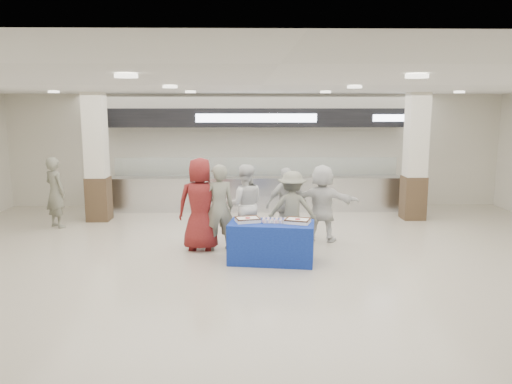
{
  "coord_description": "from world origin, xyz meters",
  "views": [
    {
      "loc": [
        -0.27,
        -8.26,
        2.87
      ],
      "look_at": [
        -0.08,
        1.6,
        1.16
      ],
      "focal_mm": 35.0,
      "sensor_mm": 36.0,
      "label": 1
    }
  ],
  "objects_px": {
    "sheet_cake_left": "(248,219)",
    "soldier_a": "(219,208)",
    "cupcake_tray": "(274,220)",
    "chef_tall": "(245,205)",
    "display_table": "(271,242)",
    "chef_short": "(287,204)",
    "soldier_b": "(292,209)",
    "civilian_white": "(322,203)",
    "soldier_bg": "(55,192)",
    "civilian_maroon": "(200,204)",
    "sheet_cake_right": "(298,220)"
  },
  "relations": [
    {
      "from": "cupcake_tray",
      "to": "chef_tall",
      "type": "relative_size",
      "value": 0.25
    },
    {
      "from": "display_table",
      "to": "civilian_maroon",
      "type": "distance_m",
      "value": 1.7
    },
    {
      "from": "sheet_cake_left",
      "to": "chef_short",
      "type": "xyz_separation_m",
      "value": [
        0.84,
        1.43,
        -0.0
      ]
    },
    {
      "from": "chef_short",
      "to": "soldier_bg",
      "type": "xyz_separation_m",
      "value": [
        -5.39,
        1.31,
        0.05
      ]
    },
    {
      "from": "chef_tall",
      "to": "soldier_b",
      "type": "relative_size",
      "value": 1.08
    },
    {
      "from": "display_table",
      "to": "sheet_cake_left",
      "type": "height_order",
      "value": "sheet_cake_left"
    },
    {
      "from": "civilian_white",
      "to": "soldier_b",
      "type": "bearing_deg",
      "value": 44.43
    },
    {
      "from": "soldier_a",
      "to": "display_table",
      "type": "bearing_deg",
      "value": 125.44
    },
    {
      "from": "soldier_a",
      "to": "chef_short",
      "type": "height_order",
      "value": "soldier_a"
    },
    {
      "from": "soldier_a",
      "to": "chef_short",
      "type": "bearing_deg",
      "value": -169.8
    },
    {
      "from": "sheet_cake_left",
      "to": "civilian_white",
      "type": "xyz_separation_m",
      "value": [
        1.59,
        1.38,
        0.03
      ]
    },
    {
      "from": "soldier_b",
      "to": "civilian_maroon",
      "type": "bearing_deg",
      "value": 11.52
    },
    {
      "from": "cupcake_tray",
      "to": "sheet_cake_left",
      "type": "bearing_deg",
      "value": 175.57
    },
    {
      "from": "civilian_maroon",
      "to": "soldier_bg",
      "type": "bearing_deg",
      "value": -26.44
    },
    {
      "from": "soldier_a",
      "to": "chef_short",
      "type": "relative_size",
      "value": 1.1
    },
    {
      "from": "display_table",
      "to": "soldier_a",
      "type": "bearing_deg",
      "value": 150.27
    },
    {
      "from": "display_table",
      "to": "chef_short",
      "type": "bearing_deg",
      "value": 83.68
    },
    {
      "from": "chef_short",
      "to": "civilian_white",
      "type": "xyz_separation_m",
      "value": [
        0.75,
        -0.05,
        0.04
      ]
    },
    {
      "from": "chef_tall",
      "to": "soldier_b",
      "type": "distance_m",
      "value": 0.98
    },
    {
      "from": "sheet_cake_right",
      "to": "soldier_bg",
      "type": "bearing_deg",
      "value": 152.45
    },
    {
      "from": "soldier_a",
      "to": "soldier_bg",
      "type": "height_order",
      "value": "soldier_a"
    },
    {
      "from": "soldier_a",
      "to": "chef_short",
      "type": "distance_m",
      "value": 1.58
    },
    {
      "from": "chef_tall",
      "to": "soldier_bg",
      "type": "distance_m",
      "value": 4.77
    },
    {
      "from": "soldier_a",
      "to": "chef_tall",
      "type": "distance_m",
      "value": 0.66
    },
    {
      "from": "chef_short",
      "to": "civilian_white",
      "type": "bearing_deg",
      "value": 157.6
    },
    {
      "from": "sheet_cake_right",
      "to": "cupcake_tray",
      "type": "relative_size",
      "value": 1.22
    },
    {
      "from": "soldier_b",
      "to": "civilian_white",
      "type": "distance_m",
      "value": 0.77
    },
    {
      "from": "soldier_b",
      "to": "cupcake_tray",
      "type": "bearing_deg",
      "value": 71.81
    },
    {
      "from": "cupcake_tray",
      "to": "soldier_a",
      "type": "height_order",
      "value": "soldier_a"
    },
    {
      "from": "display_table",
      "to": "civilian_white",
      "type": "distance_m",
      "value": 1.91
    },
    {
      "from": "cupcake_tray",
      "to": "chef_short",
      "type": "height_order",
      "value": "chef_short"
    },
    {
      "from": "sheet_cake_left",
      "to": "soldier_a",
      "type": "height_order",
      "value": "soldier_a"
    },
    {
      "from": "civilian_maroon",
      "to": "soldier_b",
      "type": "relative_size",
      "value": 1.2
    },
    {
      "from": "civilian_white",
      "to": "chef_short",
      "type": "bearing_deg",
      "value": 12.12
    },
    {
      "from": "chef_short",
      "to": "chef_tall",
      "type": "bearing_deg",
      "value": -0.66
    },
    {
      "from": "chef_short",
      "to": "civilian_white",
      "type": "relative_size",
      "value": 0.95
    },
    {
      "from": "soldier_b",
      "to": "display_table",
      "type": "bearing_deg",
      "value": 70.01
    },
    {
      "from": "display_table",
      "to": "chef_tall",
      "type": "relative_size",
      "value": 0.92
    },
    {
      "from": "soldier_b",
      "to": "soldier_bg",
      "type": "bearing_deg",
      "value": -13.67
    },
    {
      "from": "soldier_bg",
      "to": "soldier_a",
      "type": "bearing_deg",
      "value": -169.89
    },
    {
      "from": "civilian_maroon",
      "to": "chef_tall",
      "type": "xyz_separation_m",
      "value": [
        0.88,
        0.38,
        -0.09
      ]
    },
    {
      "from": "display_table",
      "to": "chef_short",
      "type": "xyz_separation_m",
      "value": [
        0.4,
        1.5,
        0.42
      ]
    },
    {
      "from": "sheet_cake_left",
      "to": "soldier_b",
      "type": "height_order",
      "value": "soldier_b"
    },
    {
      "from": "sheet_cake_left",
      "to": "sheet_cake_right",
      "type": "distance_m",
      "value": 0.92
    },
    {
      "from": "display_table",
      "to": "sheet_cake_left",
      "type": "bearing_deg",
      "value": 179.01
    },
    {
      "from": "civilian_maroon",
      "to": "civilian_white",
      "type": "bearing_deg",
      "value": -164.09
    },
    {
      "from": "cupcake_tray",
      "to": "civilian_white",
      "type": "distance_m",
      "value": 1.79
    },
    {
      "from": "sheet_cake_left",
      "to": "civilian_white",
      "type": "relative_size",
      "value": 0.3
    },
    {
      "from": "civilian_maroon",
      "to": "soldier_a",
      "type": "distance_m",
      "value": 0.37
    },
    {
      "from": "chef_tall",
      "to": "cupcake_tray",
      "type": "bearing_deg",
      "value": 111.57
    }
  ]
}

